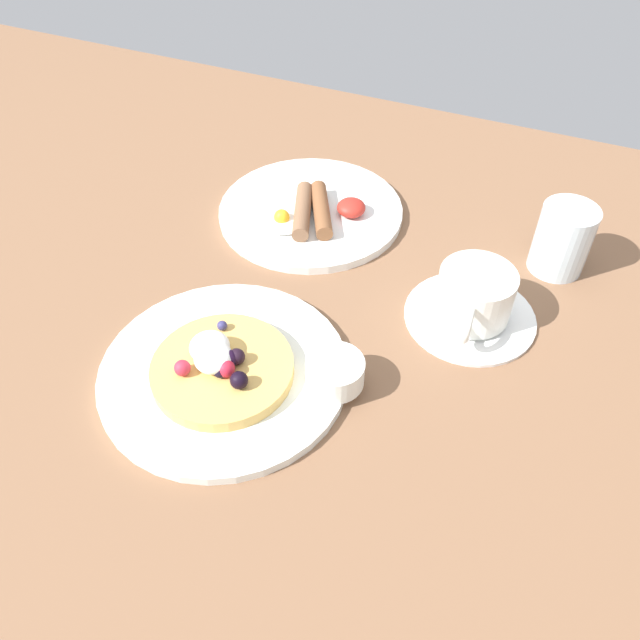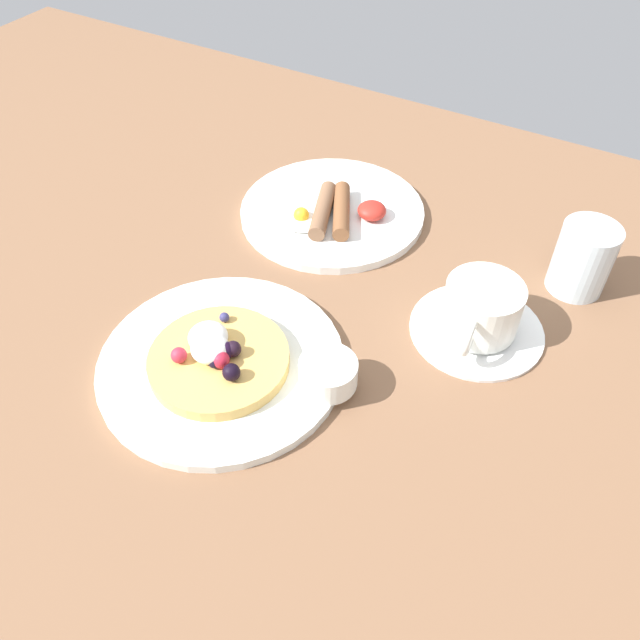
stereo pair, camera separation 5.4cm
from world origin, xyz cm
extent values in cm
cube|color=brown|center=(0.00, 0.00, -1.50)|extent=(197.03, 115.07, 3.00)
cylinder|color=white|center=(-7.94, -4.58, 0.53)|extent=(25.04, 25.04, 1.05)
cylinder|color=#DCAC58|center=(-7.65, -5.20, 1.74)|extent=(14.13, 14.13, 1.37)
sphere|color=black|center=(-6.93, -4.89, 3.33)|extent=(1.81, 1.81, 1.81)
sphere|color=navy|center=(-9.92, -0.94, 2.95)|extent=(1.05, 1.05, 1.05)
sphere|color=black|center=(-7.05, -6.40, 3.16)|extent=(1.47, 1.47, 1.47)
sphere|color=navy|center=(-6.67, -6.10, 3.02)|extent=(1.20, 1.20, 1.20)
sphere|color=navy|center=(-8.91, -5.86, 3.01)|extent=(1.17, 1.17, 1.17)
sphere|color=red|center=(-9.83, -5.29, 3.09)|extent=(1.33, 1.33, 1.33)
sphere|color=red|center=(-6.59, -6.07, 3.30)|extent=(1.76, 1.76, 1.76)
sphere|color=black|center=(-4.77, -6.84, 3.30)|extent=(1.75, 1.75, 1.75)
sphere|color=#C02A3E|center=(-10.51, -7.59, 3.23)|extent=(1.61, 1.61, 1.61)
sphere|color=black|center=(-6.39, -4.30, 3.25)|extent=(1.65, 1.65, 1.65)
ellipsoid|color=white|center=(-8.20, -5.55, 3.57)|extent=(3.81, 3.81, 2.28)
ellipsoid|color=white|center=(-9.24, -4.49, 3.62)|extent=(3.98, 3.98, 2.39)
cylinder|color=white|center=(2.91, -1.72, 2.44)|extent=(5.75, 5.75, 2.77)
cylinder|color=brown|center=(2.91, -1.72, 2.99)|extent=(4.72, 4.72, 0.33)
cylinder|color=white|center=(-10.82, 23.66, 0.55)|extent=(23.78, 23.78, 1.11)
cylinder|color=brown|center=(-8.82, 22.47, 2.14)|extent=(6.52, 9.92, 2.06)
cylinder|color=brown|center=(-10.90, 21.34, 2.14)|extent=(5.51, 10.20, 2.06)
ellipsoid|color=white|center=(-12.91, 19.39, 1.41)|extent=(6.67, 5.67, 0.60)
sphere|color=yellow|center=(-12.91, 19.39, 1.91)|extent=(2.00, 2.00, 2.00)
ellipsoid|color=#B52A20|center=(-5.52, 24.43, 2.11)|extent=(3.65, 3.65, 2.01)
cylinder|color=white|center=(12.87, 13.14, 0.41)|extent=(14.34, 14.34, 0.82)
cylinder|color=white|center=(12.87, 13.14, 3.60)|extent=(8.16, 8.16, 5.55)
torus|color=white|center=(13.31, 8.08, 3.88)|extent=(1.13, 3.96, 3.91)
cylinder|color=brown|center=(12.87, 13.14, 5.38)|extent=(6.93, 6.93, 0.44)
cylinder|color=silver|center=(20.03, 25.60, 4.12)|extent=(6.38, 6.38, 8.25)
camera|label=1|loc=(17.17, -38.84, 50.28)|focal=36.02mm
camera|label=2|loc=(22.03, -36.42, 50.28)|focal=36.02mm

